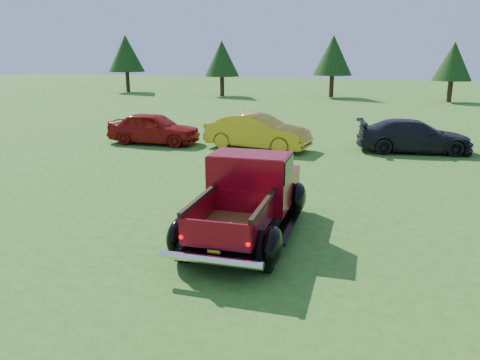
% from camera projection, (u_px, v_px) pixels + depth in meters
% --- Properties ---
extents(ground, '(120.00, 120.00, 0.00)m').
position_uv_depth(ground, '(239.00, 227.00, 9.96)').
color(ground, '#2F651C').
rests_on(ground, ground).
extents(tree_far_west, '(3.33, 3.33, 5.20)m').
position_uv_depth(tree_far_west, '(126.00, 54.00, 43.44)').
color(tree_far_west, '#332114').
rests_on(tree_far_west, ground).
extents(tree_west, '(2.94, 2.94, 4.60)m').
position_uv_depth(tree_west, '(222.00, 59.00, 39.38)').
color(tree_west, '#332114').
rests_on(tree_west, ground).
extents(tree_mid_left, '(3.20, 3.20, 5.00)m').
position_uv_depth(tree_mid_left, '(333.00, 55.00, 38.20)').
color(tree_mid_left, '#332114').
rests_on(tree_mid_left, ground).
extents(tree_mid_right, '(2.82, 2.82, 4.40)m').
position_uv_depth(tree_mid_right, '(453.00, 61.00, 34.47)').
color(tree_mid_right, '#332114').
rests_on(tree_mid_right, ground).
extents(pickup_truck, '(2.34, 4.53, 1.64)m').
position_uv_depth(pickup_truck, '(250.00, 194.00, 9.61)').
color(pickup_truck, black).
rests_on(pickup_truck, ground).
extents(show_car_red, '(3.83, 1.74, 1.27)m').
position_uv_depth(show_car_red, '(154.00, 128.00, 18.99)').
color(show_car_red, maroon).
rests_on(show_car_red, ground).
extents(show_car_yellow, '(4.16, 1.80, 1.33)m').
position_uv_depth(show_car_yellow, '(258.00, 132.00, 17.90)').
color(show_car_yellow, gold).
rests_on(show_car_yellow, ground).
extents(show_car_grey, '(4.40, 2.49, 1.20)m').
position_uv_depth(show_car_grey, '(414.00, 136.00, 17.39)').
color(show_car_grey, black).
rests_on(show_car_grey, ground).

